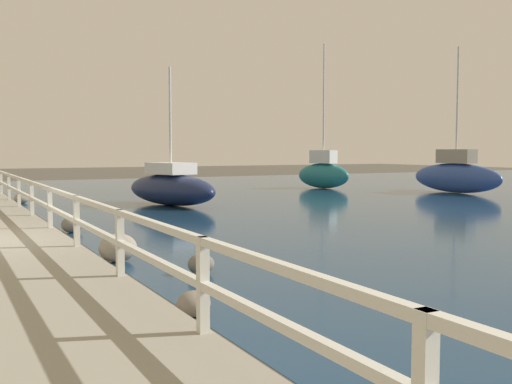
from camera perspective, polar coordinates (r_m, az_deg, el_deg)
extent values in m
cube|color=silver|center=(5.78, -5.08, -8.81)|extent=(0.10, 0.10, 0.93)
cube|color=silver|center=(8.53, -12.83, -4.75)|extent=(0.10, 0.10, 0.93)
cube|color=silver|center=(11.38, -16.72, -2.65)|extent=(0.10, 0.10, 0.93)
cube|color=silver|center=(14.26, -19.03, -1.39)|extent=(0.10, 0.10, 0.93)
cube|color=silver|center=(17.17, -20.57, -0.56)|extent=(0.10, 0.10, 0.93)
cube|color=silver|center=(20.09, -21.66, 0.04)|extent=(0.10, 0.10, 0.93)
cube|color=silver|center=(23.01, -22.47, 0.48)|extent=(0.10, 0.10, 0.93)
cube|color=silver|center=(25.94, -23.10, 0.82)|extent=(0.10, 0.10, 0.93)
cube|color=silver|center=(12.78, -18.05, -0.06)|extent=(0.09, 32.50, 0.08)
cube|color=silver|center=(12.82, -18.01, -1.95)|extent=(0.09, 32.50, 0.08)
ellipsoid|color=#666056|center=(15.47, -17.11, -3.00)|extent=(0.53, 0.48, 0.40)
ellipsoid|color=#666056|center=(9.93, -5.26, -6.84)|extent=(0.45, 0.40, 0.33)
ellipsoid|color=gray|center=(24.66, -21.42, -0.54)|extent=(0.55, 0.50, 0.41)
ellipsoid|color=slate|center=(7.46, -5.97, -10.54)|extent=(0.42, 0.38, 0.32)
ellipsoid|color=gray|center=(11.23, -13.02, -5.19)|extent=(0.69, 0.62, 0.52)
ellipsoid|color=#2D4C9E|center=(30.30, 18.48, 1.28)|extent=(1.10, 5.56, 1.41)
cube|color=#9E937F|center=(30.27, 18.52, 3.24)|extent=(0.72, 2.06, 0.67)
cylinder|color=silver|center=(30.35, 18.63, 7.84)|extent=(0.09, 0.09, 5.53)
ellipsoid|color=#1E707A|center=(32.33, 6.42, 1.55)|extent=(1.94, 3.46, 1.34)
cube|color=silver|center=(32.31, 6.43, 3.36)|extent=(1.07, 1.52, 0.70)
cylinder|color=silver|center=(32.40, 6.47, 8.33)|extent=(0.09, 0.09, 6.32)
ellipsoid|color=#192347|center=(22.29, -8.11, 0.22)|extent=(2.81, 5.09, 1.15)
cube|color=silver|center=(22.25, -8.13, 2.24)|extent=(1.54, 2.01, 0.42)
cylinder|color=silver|center=(22.27, -8.18, 6.73)|extent=(0.09, 0.09, 3.91)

